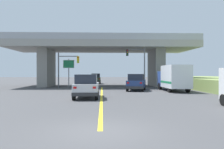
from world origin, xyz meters
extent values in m
plane|color=#424244|center=(0.00, 29.28, 0.00)|extent=(160.00, 160.00, 0.00)
cube|color=gray|center=(0.00, 29.28, 6.34)|extent=(28.61, 10.79, 0.99)
cube|color=gray|center=(-8.79, 29.28, 2.92)|extent=(1.49, 6.47, 5.84)
cube|color=gray|center=(8.79, 29.28, 2.92)|extent=(1.49, 6.47, 5.84)
cube|color=#9EA0A5|center=(0.00, 24.04, 7.28)|extent=(28.61, 0.20, 0.90)
cube|color=#9EA0A5|center=(0.00, 34.52, 7.28)|extent=(28.61, 0.20, 0.90)
cube|color=yellow|center=(0.00, 13.18, 0.00)|extent=(0.20, 26.35, 0.01)
cube|color=silver|center=(-1.27, 11.61, 0.81)|extent=(1.97, 4.53, 0.90)
cube|color=#1E232D|center=(-1.27, 11.27, 1.64)|extent=(1.74, 2.49, 0.76)
cube|color=#2D2D30|center=(-1.27, 9.40, 0.50)|extent=(2.01, 0.20, 0.28)
cube|color=red|center=(-2.01, 9.33, 1.03)|extent=(0.24, 0.06, 0.16)
cube|color=red|center=(-0.53, 9.33, 1.03)|extent=(0.24, 0.06, 0.16)
cylinder|color=black|center=(-2.16, 13.33, 0.36)|extent=(0.26, 0.72, 0.72)
cylinder|color=black|center=(-0.39, 13.33, 0.36)|extent=(0.26, 0.72, 0.72)
cylinder|color=black|center=(-2.16, 9.90, 0.36)|extent=(0.26, 0.72, 0.72)
cylinder|color=black|center=(-0.39, 9.90, 0.36)|extent=(0.26, 0.72, 0.72)
cube|color=navy|center=(4.23, 19.86, 0.81)|extent=(3.00, 5.03, 0.90)
cube|color=#1E232D|center=(4.15, 19.52, 1.64)|extent=(2.28, 2.92, 0.76)
cube|color=#2D2D30|center=(3.69, 17.63, 0.50)|extent=(1.99, 0.66, 0.28)
cube|color=red|center=(2.96, 17.73, 1.03)|extent=(0.25, 0.11, 0.16)
cube|color=red|center=(4.39, 17.39, 1.03)|extent=(0.25, 0.11, 0.16)
cylinder|color=black|center=(3.80, 21.82, 0.36)|extent=(0.42, 0.76, 0.72)
cylinder|color=black|center=(5.51, 21.41, 0.36)|extent=(0.42, 0.76, 0.72)
cylinder|color=black|center=(2.95, 18.32, 0.36)|extent=(0.42, 0.76, 0.72)
cylinder|color=black|center=(4.66, 17.91, 0.36)|extent=(0.42, 0.76, 0.72)
cube|color=navy|center=(8.45, 21.17, 1.40)|extent=(2.20, 2.00, 1.90)
cube|color=silver|center=(8.45, 17.88, 1.74)|extent=(2.31, 4.57, 2.58)
cube|color=#197F4C|center=(8.45, 17.88, 1.09)|extent=(2.33, 4.48, 0.24)
cylinder|color=black|center=(7.45, 21.17, 0.45)|extent=(0.30, 0.90, 0.90)
cylinder|color=black|center=(9.45, 21.17, 0.45)|extent=(0.30, 0.90, 0.90)
cylinder|color=black|center=(7.45, 16.74, 0.45)|extent=(0.30, 0.90, 0.90)
cylinder|color=black|center=(9.45, 16.74, 0.45)|extent=(0.30, 0.90, 0.90)
cylinder|color=black|center=(8.06, 6.39, 0.38)|extent=(0.28, 0.76, 0.76)
cube|color=#2D4C33|center=(-1.23, 37.68, 0.81)|extent=(1.85, 4.41, 0.90)
cube|color=#1E232D|center=(-1.23, 37.35, 1.64)|extent=(1.63, 2.43, 0.76)
cube|color=#2D2D30|center=(-1.23, 35.52, 0.50)|extent=(1.89, 0.20, 0.28)
cube|color=red|center=(-1.92, 35.45, 1.03)|extent=(0.24, 0.06, 0.16)
cube|color=red|center=(-0.53, 35.45, 1.03)|extent=(0.24, 0.06, 0.16)
cylinder|color=black|center=(-2.05, 39.34, 0.36)|extent=(0.26, 0.72, 0.72)
cylinder|color=black|center=(-0.40, 39.34, 0.36)|extent=(0.26, 0.72, 0.72)
cylinder|color=black|center=(-2.05, 36.02, 0.36)|extent=(0.26, 0.72, 0.72)
cylinder|color=black|center=(-0.40, 36.02, 0.36)|extent=(0.26, 0.72, 0.72)
cylinder|color=slate|center=(6.14, 24.98, 3.04)|extent=(0.18, 0.18, 6.07)
cylinder|color=slate|center=(4.90, 24.98, 5.55)|extent=(2.50, 0.12, 0.12)
cube|color=#232326|center=(3.65, 24.98, 5.07)|extent=(0.32, 0.26, 0.96)
sphere|color=red|center=(3.65, 24.83, 5.37)|extent=(0.16, 0.16, 0.16)
sphere|color=gold|center=(3.65, 24.83, 5.07)|extent=(0.16, 0.16, 0.16)
sphere|color=green|center=(3.65, 24.83, 4.77)|extent=(0.16, 0.16, 0.16)
cylinder|color=#56595E|center=(-6.14, 24.89, 2.53)|extent=(0.18, 0.18, 5.07)
cylinder|color=#56595E|center=(-4.76, 24.89, 4.51)|extent=(2.76, 0.12, 0.12)
cube|color=gold|center=(-3.38, 24.89, 4.03)|extent=(0.32, 0.26, 0.96)
sphere|color=red|center=(-3.38, 24.74, 4.33)|extent=(0.16, 0.16, 0.16)
sphere|color=gold|center=(-3.38, 24.74, 4.03)|extent=(0.16, 0.16, 0.16)
sphere|color=green|center=(-3.38, 24.74, 3.73)|extent=(0.16, 0.16, 0.16)
cylinder|color=slate|center=(-4.92, 26.41, 2.11)|extent=(0.14, 0.14, 4.21)
cube|color=#197242|center=(-4.92, 26.35, 3.46)|extent=(1.54, 0.08, 1.11)
cube|color=white|center=(-4.92, 26.35, 3.46)|extent=(1.62, 0.04, 1.19)
camera|label=1|loc=(0.09, -8.66, 2.16)|focal=37.70mm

